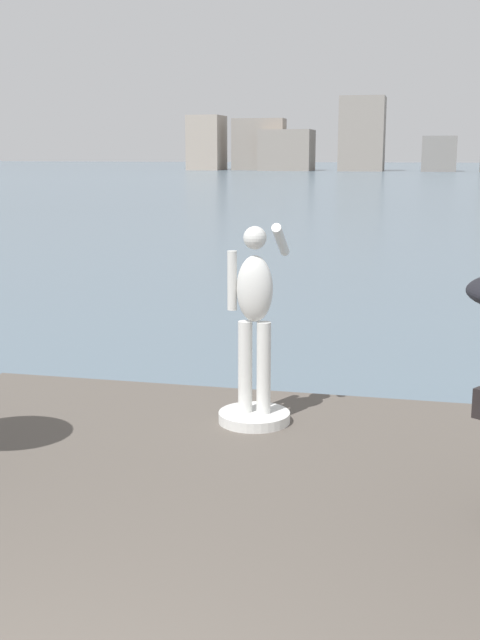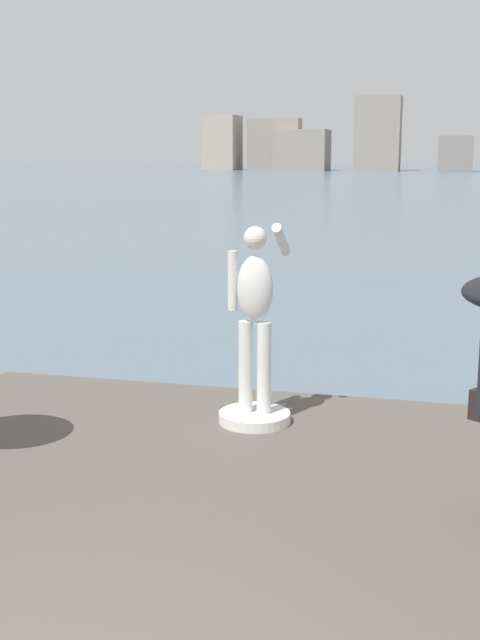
% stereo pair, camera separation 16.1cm
% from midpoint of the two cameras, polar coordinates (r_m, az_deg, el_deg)
% --- Properties ---
extents(ground_plane, '(400.00, 400.00, 0.00)m').
position_cam_midpoint_polar(ground_plane, '(42.54, 11.58, 7.22)').
color(ground_plane, slate).
extents(pier, '(7.01, 9.85, 0.40)m').
position_cam_midpoint_polar(pier, '(5.59, -8.63, -21.25)').
color(pier, '#564F47').
rests_on(pier, ground).
extents(statue_white_figure, '(0.76, 0.94, 2.13)m').
position_cam_midpoint_polar(statue_white_figure, '(8.48, 1.60, -1.57)').
color(statue_white_figure, silver).
rests_on(statue_white_figure, pier).
extents(distant_skyline, '(80.45, 11.62, 12.40)m').
position_cam_midpoint_polar(distant_skyline, '(136.68, 12.30, 12.24)').
color(distant_skyline, '#A89989').
rests_on(distant_skyline, ground).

